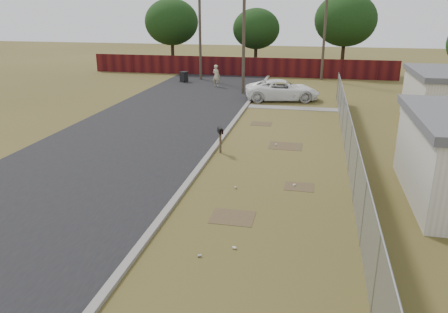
% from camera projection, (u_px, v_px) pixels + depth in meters
% --- Properties ---
extents(ground, '(120.00, 120.00, 0.00)m').
position_uv_depth(ground, '(273.00, 167.00, 18.60)').
color(ground, brown).
rests_on(ground, ground).
extents(street, '(15.10, 60.00, 0.12)m').
position_uv_depth(street, '(179.00, 115.00, 27.36)').
color(street, black).
rests_on(street, ground).
extents(chainlink_fence, '(0.10, 27.06, 2.02)m').
position_uv_depth(chainlink_fence, '(349.00, 146.00, 18.68)').
color(chainlink_fence, gray).
rests_on(chainlink_fence, ground).
extents(privacy_fence, '(30.00, 0.12, 1.80)m').
position_uv_depth(privacy_fence, '(238.00, 66.00, 42.60)').
color(privacy_fence, '#4D1010').
rests_on(privacy_fence, ground).
extents(utility_poles, '(12.60, 8.24, 9.00)m').
position_uv_depth(utility_poles, '(257.00, 28.00, 36.89)').
color(utility_poles, '#483D30').
rests_on(utility_poles, ground).
extents(horizon_trees, '(33.32, 31.94, 7.78)m').
position_uv_depth(horizon_trees, '(312.00, 28.00, 38.71)').
color(horizon_trees, '#312316').
rests_on(horizon_trees, ground).
extents(mailbox, '(0.37, 0.52, 1.23)m').
position_uv_depth(mailbox, '(220.00, 133.00, 20.05)').
color(mailbox, brown).
rests_on(mailbox, ground).
extents(pickup_truck, '(5.68, 3.49, 1.47)m').
position_uv_depth(pickup_truck, '(282.00, 90.00, 31.52)').
color(pickup_truck, white).
rests_on(pickup_truck, ground).
extents(pedestrian, '(0.79, 0.67, 1.85)m').
position_uv_depth(pedestrian, '(216.00, 76.00, 36.74)').
color(pedestrian, '#C4B98F').
rests_on(pedestrian, ground).
extents(trash_bin, '(0.79, 0.85, 0.93)m').
position_uv_depth(trash_bin, '(184.00, 77.00, 39.16)').
color(trash_bin, black).
rests_on(trash_bin, ground).
extents(scattered_litter, '(2.37, 10.64, 0.07)m').
position_uv_depth(scattered_litter, '(253.00, 195.00, 15.71)').
color(scattered_litter, silver).
rests_on(scattered_litter, ground).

